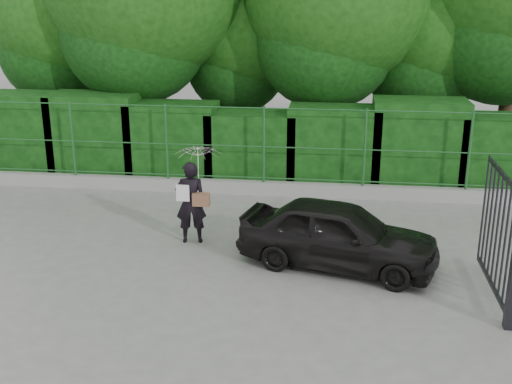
# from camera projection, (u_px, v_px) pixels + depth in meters

# --- Properties ---
(ground) EXTENTS (80.00, 80.00, 0.00)m
(ground) POSITION_uv_depth(u_px,v_px,m) (211.00, 275.00, 10.94)
(ground) COLOR gray
(kerb) EXTENTS (14.00, 0.25, 0.30)m
(kerb) POSITION_uv_depth(u_px,v_px,m) (247.00, 187.00, 15.13)
(kerb) COLOR #9E9E99
(kerb) RESTS_ON ground
(fence) EXTENTS (14.13, 0.06, 1.80)m
(fence) POSITION_uv_depth(u_px,v_px,m) (256.00, 144.00, 14.78)
(fence) COLOR #215628
(fence) RESTS_ON kerb
(hedge) EXTENTS (14.20, 1.20, 2.14)m
(hedge) POSITION_uv_depth(u_px,v_px,m) (247.00, 143.00, 15.83)
(hedge) COLOR black
(hedge) RESTS_ON ground
(gate) EXTENTS (0.22, 2.33, 2.36)m
(gate) POSITION_uv_depth(u_px,v_px,m) (510.00, 240.00, 9.34)
(gate) COLOR black
(gate) RESTS_ON ground
(woman) EXTENTS (0.90, 0.88, 1.89)m
(woman) POSITION_uv_depth(u_px,v_px,m) (195.00, 180.00, 12.01)
(woman) COLOR black
(woman) RESTS_ON ground
(car) EXTENTS (3.70, 2.22, 1.18)m
(car) POSITION_uv_depth(u_px,v_px,m) (338.00, 234.00, 11.13)
(car) COLOR black
(car) RESTS_ON ground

